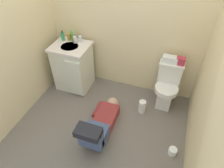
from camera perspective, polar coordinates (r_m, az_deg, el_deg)
ground_plane at (r=3.07m, az=-3.28°, el=-12.26°), size 2.94×3.13×0.04m
wall_back at (r=3.14m, az=3.74°, el=17.70°), size 2.60×0.08×2.40m
wall_left at (r=2.91m, az=-28.45°, el=10.78°), size 0.08×2.13×2.40m
wall_right at (r=2.14m, az=28.41°, el=-0.09°), size 0.08×2.13×2.40m
toilet at (r=3.23m, az=15.45°, el=-0.56°), size 0.36×0.46×0.75m
vanity_cabinet at (r=3.50m, az=-10.99°, el=4.99°), size 0.60×0.53×0.82m
faucet at (r=3.38m, az=-10.85°, el=12.60°), size 0.02×0.02×0.10m
person_plumber at (r=2.85m, az=-3.38°, el=-11.43°), size 0.39×1.06×0.52m
tissue_box at (r=3.05m, az=16.27°, el=6.79°), size 0.22×0.11×0.10m
toiletry_bag at (r=3.05m, az=19.05°, el=6.24°), size 0.12×0.09×0.11m
soap_dispenser at (r=3.44m, az=-13.90°, el=13.07°), size 0.06×0.06×0.17m
bottle_amber at (r=3.42m, az=-12.17°, el=13.00°), size 0.05×0.05×0.12m
bottle_green at (r=3.39m, az=-11.37°, el=13.34°), size 0.04×0.04×0.17m
bottle_white at (r=3.34m, az=-10.53°, el=12.35°), size 0.06×0.06×0.11m
bottle_clear at (r=3.34m, az=-9.08°, el=12.60°), size 0.05×0.05×0.11m
paper_towel_roll at (r=3.19m, az=8.58°, el=-6.43°), size 0.11×0.11×0.23m
toilet_paper_roll at (r=2.88m, az=16.94°, el=-17.95°), size 0.11×0.11×0.10m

